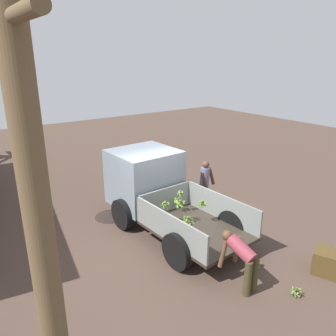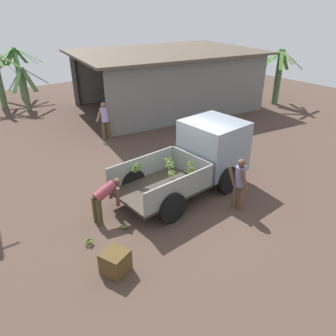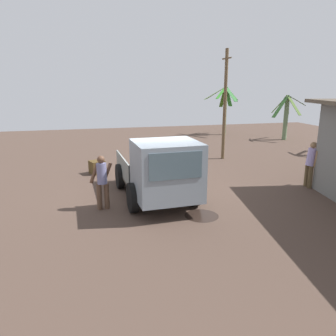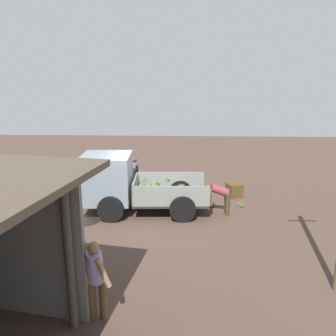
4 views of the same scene
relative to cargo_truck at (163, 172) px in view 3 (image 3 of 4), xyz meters
name	(u,v)px [view 3 (image 3 of 4)]	position (x,y,z in m)	size (l,w,h in m)	color
ground	(158,197)	(-0.99, 0.05, -1.12)	(36.00, 36.00, 0.00)	#4B392F
mud_patch_0	(201,216)	(0.93, 0.91, -1.11)	(0.98, 0.98, 0.01)	#2C201B
cargo_truck	(163,172)	(0.00, 0.00, 0.00)	(4.52, 2.29, 2.09)	#332B22
utility_pole	(225,104)	(-5.80, 4.46, 1.59)	(0.95, 0.16, 5.27)	brown
banana_palm_0	(286,116)	(-10.14, 10.79, 0.45)	(2.18, 2.46, 2.94)	#668059
banana_palm_1	(225,108)	(-13.27, 7.77, 0.86)	(2.63, 2.56, 3.46)	#4E5A3B
person_foreground_visitor	(102,180)	(-0.34, -1.78, -0.21)	(0.42, 0.72, 1.63)	brown
person_worker_loading	(146,158)	(-3.64, 0.15, -0.39)	(0.88, 0.61, 1.15)	#3E381F
person_bystander_near_shed	(311,162)	(-0.68, 5.63, -0.19)	(0.66, 0.41, 1.67)	brown
banana_bunch_on_ground_0	(130,176)	(-3.49, -0.54, -1.03)	(0.19, 0.19, 0.15)	brown
banana_bunch_on_ground_1	(126,169)	(-4.53, -0.56, -1.01)	(0.24, 0.24, 0.19)	#403A29
wooden_crate_0	(97,167)	(-4.45, -1.79, -0.84)	(0.55, 0.55, 0.54)	#4E3A1C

